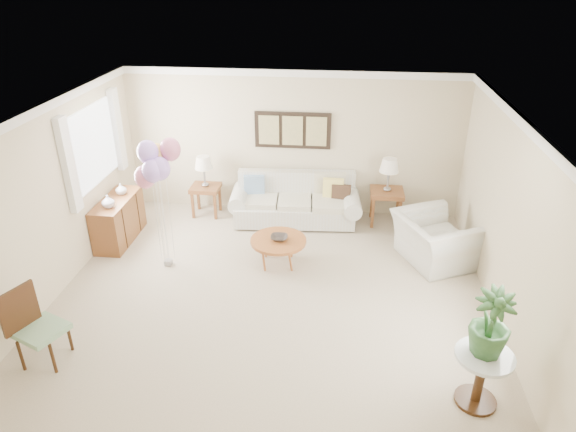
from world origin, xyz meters
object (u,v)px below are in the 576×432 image
object	(u,v)px
armchair	(434,240)
accent_chair	(34,324)
balloon_cluster	(155,163)
coffee_table	(278,241)
sofa	(295,203)

from	to	relation	value
armchair	accent_chair	bearing A→B (deg)	94.59
accent_chair	balloon_cluster	world-z (taller)	balloon_cluster
coffee_table	balloon_cluster	size ratio (longest dim) A/B	0.42
coffee_table	armchair	xyz separation A→B (m)	(2.38, 0.36, -0.03)
accent_chair	armchair	bearing A→B (deg)	29.66
coffee_table	armchair	distance (m)	2.40
coffee_table	armchair	size ratio (longest dim) A/B	0.75
coffee_table	balloon_cluster	distance (m)	2.15
coffee_table	balloon_cluster	world-z (taller)	balloon_cluster
accent_chair	balloon_cluster	bearing A→B (deg)	69.69
sofa	armchair	xyz separation A→B (m)	(2.26, -1.16, 0.04)
coffee_table	accent_chair	bearing A→B (deg)	-136.04
armchair	sofa	bearing A→B (deg)	37.75
sofa	armchair	world-z (taller)	sofa
sofa	coffee_table	xyz separation A→B (m)	(-0.11, -1.52, 0.06)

